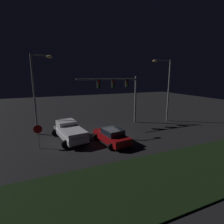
{
  "coord_description": "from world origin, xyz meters",
  "views": [
    {
      "loc": [
        -6.87,
        -17.59,
        6.61
      ],
      "look_at": [
        0.83,
        0.55,
        2.44
      ],
      "focal_mm": 28.05,
      "sensor_mm": 36.0,
      "label": 1
    }
  ],
  "objects": [
    {
      "name": "pickup_truck",
      "position": [
        -4.16,
        0.14,
        1.0
      ],
      "size": [
        3.4,
        5.63,
        1.8
      ],
      "rotation": [
        0.0,
        0.0,
        1.72
      ],
      "color": "silver",
      "rests_on": "ground_plane"
    },
    {
      "name": "street_lamp_right",
      "position": [
        9.71,
        2.26,
        5.46
      ],
      "size": [
        3.04,
        0.44,
        8.69
      ],
      "color": "slate",
      "rests_on": "ground_plane"
    },
    {
      "name": "traffic_signal_gantry",
      "position": [
        3.15,
        3.41,
        4.9
      ],
      "size": [
        8.32,
        0.56,
        6.5
      ],
      "color": "slate",
      "rests_on": "ground_plane"
    },
    {
      "name": "grass_median",
      "position": [
        0.0,
        -9.35,
        0.05
      ],
      "size": [
        25.92,
        5.96,
        0.1
      ],
      "primitive_type": "cube",
      "color": "black",
      "rests_on": "ground_plane"
    },
    {
      "name": "car_sedan",
      "position": [
        -0.51,
        -2.5,
        0.74
      ],
      "size": [
        2.91,
        4.62,
        1.51
      ],
      "rotation": [
        0.0,
        0.0,
        1.72
      ],
      "color": "maroon",
      "rests_on": "ground_plane"
    },
    {
      "name": "street_lamp_left",
      "position": [
        -6.84,
        3.17,
        5.45
      ],
      "size": [
        2.29,
        0.44,
        8.8
      ],
      "color": "slate",
      "rests_on": "ground_plane"
    },
    {
      "name": "ground_plane",
      "position": [
        0.0,
        0.0,
        0.0
      ],
      "size": [
        80.0,
        80.0,
        0.0
      ],
      "primitive_type": "plane",
      "color": "black"
    },
    {
      "name": "stop_sign",
      "position": [
        -7.14,
        -1.12,
        1.56
      ],
      "size": [
        0.76,
        0.08,
        2.23
      ],
      "color": "slate",
      "rests_on": "ground_plane"
    }
  ]
}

